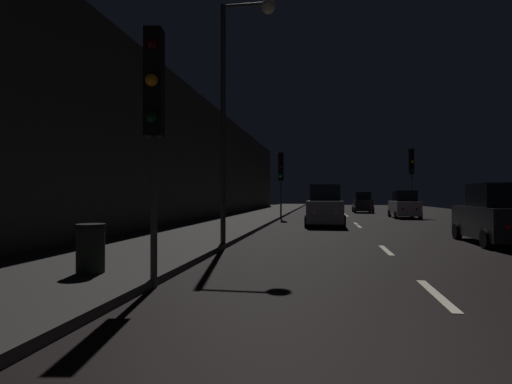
% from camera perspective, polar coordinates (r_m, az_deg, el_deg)
% --- Properties ---
extents(ground, '(26.33, 84.00, 0.02)m').
position_cam_1_polar(ground, '(28.66, 13.06, -3.72)').
color(ground, black).
extents(sidewalk_left, '(4.40, 84.00, 0.15)m').
position_cam_1_polar(sidewalk_left, '(29.06, -0.81, -3.52)').
color(sidewalk_left, '#33302D').
rests_on(sidewalk_left, ground).
extents(building_facade_left, '(0.80, 63.00, 7.73)m').
position_cam_1_polar(building_facade_left, '(26.32, -7.77, 4.42)').
color(building_facade_left, '#2D2B28').
rests_on(building_facade_left, ground).
extents(lane_centerline, '(0.16, 31.41, 0.01)m').
position_cam_1_polar(lane_centerline, '(22.54, 14.05, -4.57)').
color(lane_centerline, beige).
rests_on(lane_centerline, ground).
extents(traffic_light_far_right, '(0.36, 0.48, 5.10)m').
position_cam_1_polar(traffic_light_far_right, '(32.67, 20.87, 3.24)').
color(traffic_light_far_right, '#38383A').
rests_on(traffic_light_far_right, ground).
extents(traffic_light_far_left, '(0.34, 0.47, 4.51)m').
position_cam_1_polar(traffic_light_far_left, '(27.66, 3.48, 2.89)').
color(traffic_light_far_left, '#38383A').
rests_on(traffic_light_far_left, ground).
extents(traffic_light_near_left, '(0.36, 0.48, 4.56)m').
position_cam_1_polar(traffic_light_near_left, '(7.58, -14.06, 12.21)').
color(traffic_light_near_left, '#38383A').
rests_on(traffic_light_near_left, ground).
extents(streetlamp_overhead, '(1.70, 0.44, 7.57)m').
position_cam_1_polar(streetlamp_overhead, '(12.93, -2.64, 14.58)').
color(streetlamp_overhead, '#2D2D30').
rests_on(streetlamp_overhead, ground).
extents(trash_bin_curbside, '(0.55, 0.55, 0.93)m').
position_cam_1_polar(trash_bin_curbside, '(8.42, -22.07, -7.28)').
color(trash_bin_curbside, black).
rests_on(trash_bin_curbside, sidewalk_left).
extents(car_approaching_headlights, '(2.00, 4.34, 2.19)m').
position_cam_1_polar(car_approaching_headlights, '(21.97, 9.59, -2.09)').
color(car_approaching_headlights, '#A5A8AD').
rests_on(car_approaching_headlights, ground).
extents(car_distant_taillights, '(1.77, 3.84, 1.93)m').
position_cam_1_polar(car_distant_taillights, '(39.47, 14.66, -1.53)').
color(car_distant_taillights, black).
rests_on(car_distant_taillights, ground).
extents(car_parked_right_near, '(1.85, 4.00, 2.02)m').
position_cam_1_polar(car_parked_right_near, '(15.74, 30.58, -2.96)').
color(car_parked_right_near, black).
rests_on(car_parked_right_near, ground).
extents(car_parked_right_far, '(1.80, 3.90, 1.96)m').
position_cam_1_polar(car_parked_right_far, '(30.99, 19.98, -1.78)').
color(car_parked_right_far, silver).
rests_on(car_parked_right_far, ground).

